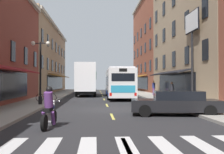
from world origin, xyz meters
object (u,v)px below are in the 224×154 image
at_px(street_lamp_twin, 40,69).
at_px(sedan_mid, 176,103).
at_px(bicycle_near, 46,97).
at_px(billboard_sign, 192,33).
at_px(box_truck, 86,80).
at_px(motorcycle_rider, 49,110).
at_px(transit_bus, 118,83).
at_px(pedestrian_far, 172,90).
at_px(sedan_near, 87,88).
at_px(pedestrian_mid, 154,88).

bearing_deg(street_lamp_twin, sedan_mid, -33.92).
bearing_deg(bicycle_near, billboard_sign, -6.25).
bearing_deg(street_lamp_twin, box_truck, 77.65).
bearing_deg(sedan_mid, motorcycle_rider, -150.03).
relative_size(transit_bus, box_truck, 1.45).
bearing_deg(bicycle_near, pedestrian_far, 11.30).
distance_m(motorcycle_rider, street_lamp_twin, 9.74).
bearing_deg(sedan_near, billboard_sign, -67.42).
height_order(transit_bus, pedestrian_mid, transit_bus).
distance_m(transit_bus, box_truck, 5.58).
relative_size(box_truck, motorcycle_rider, 3.93).
bearing_deg(pedestrian_far, box_truck, -155.08).
relative_size(sedan_mid, bicycle_near, 2.87).
relative_size(motorcycle_rider, pedestrian_far, 1.26).
bearing_deg(pedestrian_mid, pedestrian_far, -67.38).
bearing_deg(pedestrian_mid, billboard_sign, -64.08).
bearing_deg(street_lamp_twin, pedestrian_far, 23.70).
xyz_separation_m(bicycle_near, pedestrian_far, (11.42, 2.28, 0.48)).
bearing_deg(sedan_near, transit_bus, -74.92).
bearing_deg(pedestrian_mid, motorcycle_rider, -89.09).
xyz_separation_m(billboard_sign, bicycle_near, (-12.07, 1.32, -5.34)).
xyz_separation_m(sedan_mid, street_lamp_twin, (-8.44, 5.68, 2.07)).
distance_m(sedan_near, pedestrian_mid, 13.83).
xyz_separation_m(box_truck, pedestrian_far, (8.44, -8.38, -1.08)).
relative_size(pedestrian_mid, street_lamp_twin, 0.37).
bearing_deg(transit_bus, street_lamp_twin, -125.72).
height_order(transit_bus, sedan_mid, transit_bus).
xyz_separation_m(motorcycle_rider, bicycle_near, (-2.30, 11.96, -0.21)).
bearing_deg(box_truck, street_lamp_twin, -102.35).
height_order(box_truck, sedan_near, box_truck).
bearing_deg(billboard_sign, transit_bus, 124.67).
height_order(transit_bus, motorcycle_rider, transit_bus).
relative_size(pedestrian_far, street_lamp_twin, 0.35).
bearing_deg(billboard_sign, motorcycle_rider, -132.56).
bearing_deg(motorcycle_rider, box_truck, 88.28).
xyz_separation_m(transit_bus, sedan_mid, (1.83, -14.87, -1.00)).
height_order(billboard_sign, sedan_near, billboard_sign).
bearing_deg(sedan_near, street_lamp_twin, -96.33).
relative_size(billboard_sign, transit_bus, 0.63).
relative_size(bicycle_near, pedestrian_mid, 0.98).
bearing_deg(sedan_mid, pedestrian_far, 74.69).
xyz_separation_m(sedan_near, sedan_mid, (5.79, -29.57, -0.05)).
height_order(pedestrian_mid, street_lamp_twin, street_lamp_twin).
bearing_deg(billboard_sign, street_lamp_twin, -173.43).
height_order(motorcycle_rider, pedestrian_far, pedestrian_far).
relative_size(sedan_mid, pedestrian_far, 2.98).
distance_m(box_truck, motorcycle_rider, 22.66).
bearing_deg(sedan_near, box_truck, -88.50).
bearing_deg(transit_bus, box_truck, 131.46).
bearing_deg(transit_bus, pedestrian_mid, 39.82).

